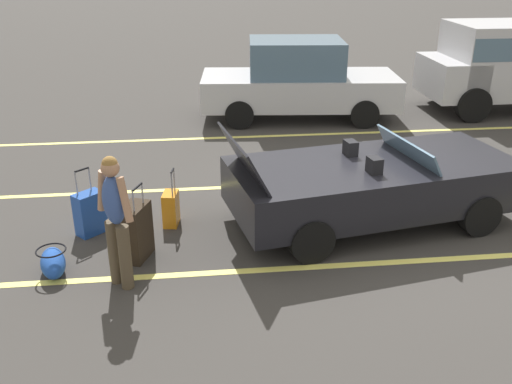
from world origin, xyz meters
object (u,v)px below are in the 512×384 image
(convertible_car, at_px, (385,183))
(duffel_bag, at_px, (53,262))
(suitcase_small_carryon, at_px, (171,208))
(traveler_person, at_px, (115,215))
(suitcase_large_black, at_px, (135,232))
(parked_pickup_truck_near, at_px, (512,65))
(suitcase_medium_bright, at_px, (90,213))
(parked_sedan_far, at_px, (298,81))

(convertible_car, distance_m, duffel_bag, 4.68)
(suitcase_small_carryon, distance_m, traveler_person, 1.78)
(suitcase_large_black, relative_size, traveler_person, 0.62)
(duffel_bag, relative_size, parked_pickup_truck_near, 0.14)
(suitcase_large_black, height_order, traveler_person, traveler_person)
(traveler_person, bearing_deg, suitcase_small_carryon, 25.56)
(suitcase_medium_bright, xyz_separation_m, suitcase_small_carryon, (1.13, 0.15, -0.06))
(convertible_car, distance_m, parked_pickup_truck_near, 7.53)
(parked_sedan_far, bearing_deg, traveler_person, -110.92)
(suitcase_large_black, bearing_deg, duffel_bag, 37.48)
(suitcase_small_carryon, bearing_deg, convertible_car, -174.47)
(suitcase_small_carryon, relative_size, duffel_bag, 1.24)
(suitcase_small_carryon, xyz_separation_m, traveler_person, (-0.55, -1.56, 0.67))
(convertible_car, xyz_separation_m, parked_sedan_far, (-0.29, 5.50, 0.30))
(suitcase_small_carryon, height_order, duffel_bag, suitcase_small_carryon)
(suitcase_large_black, xyz_separation_m, suitcase_medium_bright, (-0.70, 0.76, -0.06))
(suitcase_medium_bright, bearing_deg, parked_sedan_far, 101.02)
(suitcase_medium_bright, height_order, suitcase_small_carryon, suitcase_medium_bright)
(duffel_bag, bearing_deg, traveler_person, -21.40)
(suitcase_medium_bright, relative_size, parked_sedan_far, 0.21)
(duffel_bag, xyz_separation_m, traveler_person, (0.88, -0.34, 0.77))
(convertible_car, height_order, suitcase_medium_bright, convertible_car)
(suitcase_small_carryon, xyz_separation_m, duffel_bag, (-1.43, -1.21, -0.10))
(duffel_bag, bearing_deg, suitcase_large_black, 16.72)
(suitcase_medium_bright, bearing_deg, parked_pickup_truck_near, 78.11)
(parked_pickup_truck_near, bearing_deg, duffel_bag, 35.12)
(convertible_car, height_order, parked_pickup_truck_near, parked_pickup_truck_near)
(duffel_bag, distance_m, traveler_person, 1.22)
(convertible_car, distance_m, suitcase_large_black, 3.62)
(convertible_car, xyz_separation_m, suitcase_large_black, (-3.55, -0.72, -0.22))
(parked_sedan_far, bearing_deg, suitcase_large_black, -112.32)
(suitcase_medium_bright, xyz_separation_m, duffel_bag, (-0.31, -1.06, -0.16))
(suitcase_large_black, height_order, duffel_bag, suitcase_large_black)
(suitcase_large_black, bearing_deg, parked_sedan_far, -96.86)
(suitcase_medium_bright, distance_m, traveler_person, 1.64)
(suitcase_large_black, bearing_deg, traveler_person, 99.67)
(parked_pickup_truck_near, bearing_deg, convertible_car, 48.71)
(traveler_person, xyz_separation_m, parked_pickup_truck_near, (8.65, 6.99, 0.18))
(suitcase_large_black, distance_m, parked_sedan_far, 7.04)
(suitcase_large_black, height_order, parked_sedan_far, parked_sedan_far)
(traveler_person, bearing_deg, suitcase_medium_bright, 67.34)
(suitcase_large_black, xyz_separation_m, duffel_bag, (-1.01, -0.30, -0.21))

